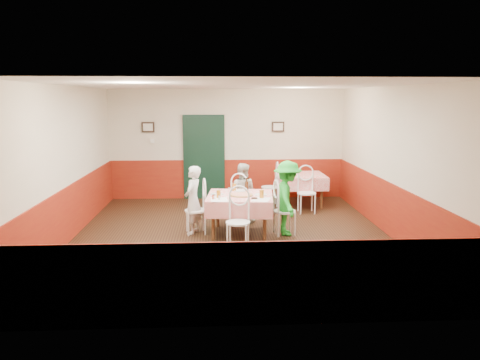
{
  "coord_description": "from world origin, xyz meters",
  "views": [
    {
      "loc": [
        -0.3,
        -8.49,
        2.58
      ],
      "look_at": [
        0.15,
        0.19,
        1.05
      ],
      "focal_mm": 35.0,
      "sensor_mm": 36.0,
      "label": 1
    }
  ],
  "objects_px": {
    "diner_left": "(193,200)",
    "pizza": "(241,195)",
    "chair_near": "(238,223)",
    "diner_right": "(287,198)",
    "main_table": "(240,215)",
    "second_table": "(301,190)",
    "chair_far": "(242,201)",
    "diner_far": "(242,193)",
    "glass_a": "(219,194)",
    "beer_bottle": "(247,185)",
    "chair_right": "(285,211)",
    "chair_second_b": "(307,193)",
    "chair_left": "(196,210)",
    "chair_second_a": "(270,187)",
    "glass_c": "(234,187)",
    "wallet": "(254,198)",
    "glass_b": "(262,194)"
  },
  "relations": [
    {
      "from": "chair_near",
      "to": "beer_bottle",
      "type": "height_order",
      "value": "beer_bottle"
    },
    {
      "from": "chair_left",
      "to": "wallet",
      "type": "bearing_deg",
      "value": 60.48
    },
    {
      "from": "chair_left",
      "to": "chair_far",
      "type": "height_order",
      "value": "same"
    },
    {
      "from": "chair_right",
      "to": "chair_second_a",
      "type": "xyz_separation_m",
      "value": [
        0.0,
        2.43,
        0.0
      ]
    },
    {
      "from": "diner_far",
      "to": "glass_a",
      "type": "bearing_deg",
      "value": 81.21
    },
    {
      "from": "chair_second_b",
      "to": "second_table",
      "type": "bearing_deg",
      "value": 89.67
    },
    {
      "from": "second_table",
      "to": "beer_bottle",
      "type": "xyz_separation_m",
      "value": [
        -1.45,
        -1.97,
        0.5
      ]
    },
    {
      "from": "chair_left",
      "to": "beer_bottle",
      "type": "height_order",
      "value": "beer_bottle"
    },
    {
      "from": "chair_right",
      "to": "chair_second_b",
      "type": "xyz_separation_m",
      "value": [
        0.75,
        1.68,
        0.0
      ]
    },
    {
      "from": "diner_left",
      "to": "pizza",
      "type": "bearing_deg",
      "value": 100.53
    },
    {
      "from": "pizza",
      "to": "diner_far",
      "type": "distance_m",
      "value": 0.97
    },
    {
      "from": "main_table",
      "to": "diner_far",
      "type": "xyz_separation_m",
      "value": [
        0.08,
        0.9,
        0.25
      ]
    },
    {
      "from": "chair_near",
      "to": "diner_right",
      "type": "distance_m",
      "value": 1.26
    },
    {
      "from": "main_table",
      "to": "second_table",
      "type": "height_order",
      "value": "same"
    },
    {
      "from": "glass_a",
      "to": "diner_far",
      "type": "distance_m",
      "value": 1.26
    },
    {
      "from": "diner_right",
      "to": "chair_second_b",
      "type": "bearing_deg",
      "value": -20.84
    },
    {
      "from": "main_table",
      "to": "beer_bottle",
      "type": "height_order",
      "value": "beer_bottle"
    },
    {
      "from": "pizza",
      "to": "diner_right",
      "type": "height_order",
      "value": "diner_right"
    },
    {
      "from": "chair_near",
      "to": "pizza",
      "type": "height_order",
      "value": "chair_near"
    },
    {
      "from": "chair_near",
      "to": "chair_second_a",
      "type": "xyz_separation_m",
      "value": [
        0.93,
        3.2,
        0.0
      ]
    },
    {
      "from": "chair_left",
      "to": "chair_second_a",
      "type": "distance_m",
      "value": 2.83
    },
    {
      "from": "beer_bottle",
      "to": "chair_near",
      "type": "bearing_deg",
      "value": -100.7
    },
    {
      "from": "chair_far",
      "to": "diner_right",
      "type": "distance_m",
      "value": 1.26
    },
    {
      "from": "beer_bottle",
      "to": "diner_far",
      "type": "distance_m",
      "value": 0.58
    },
    {
      "from": "chair_far",
      "to": "chair_second_b",
      "type": "height_order",
      "value": "same"
    },
    {
      "from": "glass_b",
      "to": "diner_right",
      "type": "distance_m",
      "value": 0.56
    },
    {
      "from": "second_table",
      "to": "chair_left",
      "type": "distance_m",
      "value": 3.34
    },
    {
      "from": "chair_second_b",
      "to": "diner_right",
      "type": "distance_m",
      "value": 1.84
    },
    {
      "from": "glass_b",
      "to": "chair_second_b",
      "type": "bearing_deg",
      "value": 57.16
    },
    {
      "from": "diner_left",
      "to": "diner_right",
      "type": "height_order",
      "value": "diner_right"
    },
    {
      "from": "diner_far",
      "to": "second_table",
      "type": "bearing_deg",
      "value": -121.48
    },
    {
      "from": "glass_c",
      "to": "wallet",
      "type": "height_order",
      "value": "glass_c"
    },
    {
      "from": "chair_left",
      "to": "wallet",
      "type": "xyz_separation_m",
      "value": [
        1.09,
        -0.43,
        0.32
      ]
    },
    {
      "from": "beer_bottle",
      "to": "diner_left",
      "type": "xyz_separation_m",
      "value": [
        -1.05,
        -0.29,
        -0.22
      ]
    },
    {
      "from": "second_table",
      "to": "glass_c",
      "type": "bearing_deg",
      "value": -130.92
    },
    {
      "from": "main_table",
      "to": "chair_near",
      "type": "xyz_separation_m",
      "value": [
        -0.08,
        -0.85,
        0.08
      ]
    },
    {
      "from": "chair_second_a",
      "to": "glass_b",
      "type": "bearing_deg",
      "value": -10.32
    },
    {
      "from": "chair_right",
      "to": "wallet",
      "type": "xyz_separation_m",
      "value": [
        -0.6,
        -0.27,
        0.32
      ]
    },
    {
      "from": "chair_second_a",
      "to": "wallet",
      "type": "distance_m",
      "value": 2.79
    },
    {
      "from": "chair_right",
      "to": "pizza",
      "type": "bearing_deg",
      "value": 80.14
    },
    {
      "from": "pizza",
      "to": "glass_c",
      "type": "height_order",
      "value": "glass_c"
    },
    {
      "from": "chair_near",
      "to": "glass_c",
      "type": "xyz_separation_m",
      "value": [
        -0.02,
        1.24,
        0.38
      ]
    },
    {
      "from": "chair_second_a",
      "to": "chair_second_b",
      "type": "xyz_separation_m",
      "value": [
        0.75,
        -0.75,
        0.0
      ]
    },
    {
      "from": "chair_second_b",
      "to": "diner_right",
      "type": "xyz_separation_m",
      "value": [
        -0.7,
        -1.68,
        0.26
      ]
    },
    {
      "from": "chair_second_b",
      "to": "glass_a",
      "type": "height_order",
      "value": "glass_a"
    },
    {
      "from": "main_table",
      "to": "glass_a",
      "type": "distance_m",
      "value": 0.66
    },
    {
      "from": "chair_far",
      "to": "beer_bottle",
      "type": "relative_size",
      "value": 3.8
    },
    {
      "from": "chair_left",
      "to": "chair_second_a",
      "type": "height_order",
      "value": "same"
    },
    {
      "from": "main_table",
      "to": "chair_left",
      "type": "xyz_separation_m",
      "value": [
        -0.85,
        0.08,
        0.08
      ]
    },
    {
      "from": "chair_left",
      "to": "chair_right",
      "type": "distance_m",
      "value": 1.7
    }
  ]
}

